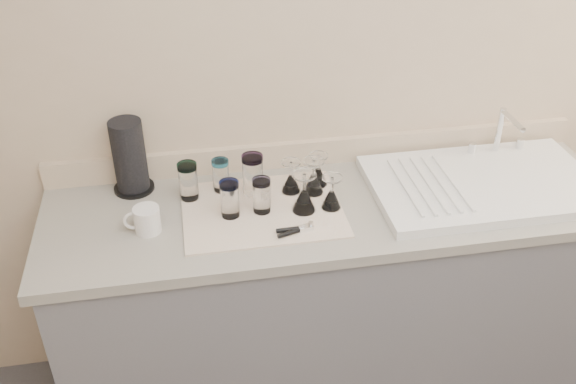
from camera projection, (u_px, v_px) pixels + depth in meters
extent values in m
cube|color=tan|center=(320.00, 78.00, 2.32)|extent=(3.50, 0.04, 2.50)
cube|color=slate|center=(331.00, 302.00, 2.53)|extent=(2.00, 0.60, 0.86)
cube|color=gray|center=(336.00, 208.00, 2.28)|extent=(2.06, 0.62, 0.04)
cube|color=white|center=(483.00, 184.00, 2.34)|extent=(0.82, 0.50, 0.03)
cylinder|color=silver|center=(499.00, 130.00, 2.47)|extent=(0.02, 0.02, 0.18)
cylinder|color=silver|center=(513.00, 120.00, 2.36)|extent=(0.02, 0.16, 0.02)
cylinder|color=silver|center=(472.00, 148.00, 2.49)|extent=(0.03, 0.03, 0.04)
cylinder|color=silver|center=(520.00, 143.00, 2.52)|extent=(0.03, 0.03, 0.04)
cube|color=white|center=(262.00, 210.00, 2.23)|extent=(0.55, 0.42, 0.01)
cylinder|color=white|center=(189.00, 183.00, 2.25)|extent=(0.07, 0.07, 0.12)
cylinder|color=#218361|center=(187.00, 166.00, 2.21)|extent=(0.07, 0.07, 0.02)
cylinder|color=white|center=(221.00, 177.00, 2.30)|extent=(0.06, 0.06, 0.11)
cylinder|color=#2C98CA|center=(220.00, 162.00, 2.27)|extent=(0.06, 0.06, 0.02)
cylinder|color=white|center=(253.00, 177.00, 2.28)|extent=(0.07, 0.07, 0.13)
cylinder|color=purple|center=(252.00, 158.00, 2.23)|extent=(0.08, 0.08, 0.02)
cylinder|color=white|center=(230.00, 201.00, 2.16)|extent=(0.06, 0.06, 0.12)
cylinder|color=blue|center=(229.00, 184.00, 2.13)|extent=(0.07, 0.07, 0.02)
cylinder|color=white|center=(262.00, 197.00, 2.18)|extent=(0.06, 0.06, 0.11)
cylinder|color=#938ADC|center=(261.00, 182.00, 2.15)|extent=(0.06, 0.06, 0.02)
cone|color=white|center=(291.00, 183.00, 2.30)|extent=(0.07, 0.07, 0.06)
cylinder|color=white|center=(291.00, 170.00, 2.27)|extent=(0.01, 0.01, 0.05)
cylinder|color=white|center=(291.00, 162.00, 2.26)|extent=(0.07, 0.07, 0.01)
cone|color=white|center=(318.00, 176.00, 2.34)|extent=(0.07, 0.07, 0.06)
cylinder|color=white|center=(318.00, 163.00, 2.31)|extent=(0.01, 0.01, 0.05)
cylinder|color=white|center=(319.00, 156.00, 2.29)|extent=(0.07, 0.07, 0.01)
cone|color=white|center=(304.00, 201.00, 2.20)|extent=(0.08, 0.08, 0.08)
cylinder|color=white|center=(304.00, 183.00, 2.16)|extent=(0.01, 0.01, 0.06)
cylinder|color=white|center=(304.00, 175.00, 2.14)|extent=(0.08, 0.08, 0.01)
cone|color=white|center=(331.00, 199.00, 2.22)|extent=(0.07, 0.07, 0.06)
cylinder|color=white|center=(332.00, 185.00, 2.18)|extent=(0.01, 0.01, 0.05)
cylinder|color=white|center=(332.00, 178.00, 2.17)|extent=(0.07, 0.07, 0.01)
cone|color=white|center=(313.00, 184.00, 2.30)|extent=(0.07, 0.07, 0.07)
cylinder|color=white|center=(314.00, 169.00, 2.26)|extent=(0.01, 0.01, 0.06)
cylinder|color=white|center=(314.00, 161.00, 2.24)|extent=(0.07, 0.07, 0.01)
cube|color=silver|center=(306.00, 228.00, 2.12)|extent=(0.05, 0.03, 0.02)
cylinder|color=black|center=(291.00, 232.00, 2.10)|extent=(0.10, 0.04, 0.02)
cylinder|color=black|center=(290.00, 229.00, 2.11)|extent=(0.10, 0.02, 0.02)
cylinder|color=white|center=(147.00, 220.00, 2.11)|extent=(0.09, 0.09, 0.09)
torus|color=white|center=(133.00, 221.00, 2.10)|extent=(0.07, 0.01, 0.07)
cylinder|color=black|center=(134.00, 188.00, 2.34)|extent=(0.15, 0.15, 0.01)
cylinder|color=black|center=(129.00, 155.00, 2.27)|extent=(0.12, 0.12, 0.26)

